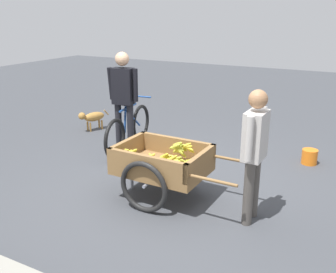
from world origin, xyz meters
name	(u,v)px	position (x,y,z in m)	size (l,w,h in m)	color
ground_plane	(171,185)	(0.00, 0.00, 0.00)	(24.00, 24.00, 0.00)	#3D3F44
fruit_cart	(163,165)	(-0.06, 0.35, 0.44)	(1.67, 0.95, 0.73)	olive
vendor_person	(255,146)	(-1.20, 0.37, 0.89)	(0.21, 0.54, 1.51)	#4C4742
bicycle	(129,129)	(1.34, -0.98, 0.35)	(0.46, 1.65, 0.85)	black
cyclist_person	(123,93)	(1.32, -0.83, 1.00)	(0.52, 0.24, 1.66)	black
dog	(93,117)	(2.58, -1.54, 0.27)	(0.33, 0.64, 0.40)	#AD7A38
plastic_bucket	(309,157)	(-1.53, -1.71, 0.12)	(0.24, 0.24, 0.23)	orange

